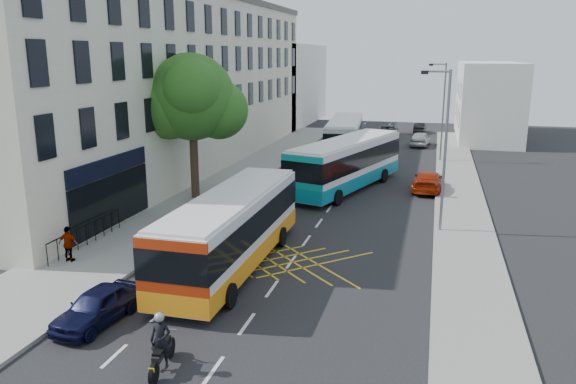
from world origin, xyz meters
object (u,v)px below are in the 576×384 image
Objects in this scene: bus_near at (232,229)px; distant_car_grey at (387,132)px; lamp_far at (442,107)px; parked_car_silver at (192,234)px; motorbike at (161,343)px; lamp_near at (444,143)px; bus_mid at (346,163)px; red_hatchback at (428,181)px; bus_far at (345,136)px; distant_car_silver at (420,139)px; pedestrian_far at (68,244)px; distant_car_dark at (420,128)px; parked_car_blue at (97,306)px; street_tree at (191,98)px.

bus_near reaches higher than distant_car_grey.
lamp_far reaches higher than parked_car_silver.
parked_car_silver is at bearing 101.10° from motorbike.
distant_car_grey is (-5.47, 33.03, -3.97)m from lamp_near.
bus_mid is at bearing 126.77° from lamp_near.
bus_near is 3.26m from parked_car_silver.
parked_car_silver is (-5.07, -13.58, -1.06)m from bus_mid.
distant_car_grey is (3.00, 40.22, -1.04)m from bus_near.
motorbike is at bearing -83.82° from bus_near.
red_hatchback is at bearing 53.95° from parked_car_silver.
bus_far reaches higher than parked_car_silver.
distant_car_grey is at bearing -47.80° from distant_car_silver.
lamp_far is at bearing -119.02° from pedestrian_far.
pedestrian_far reaches higher than distant_car_silver.
bus_far is 26.46m from parked_car_silver.
bus_far reaches higher than distant_car_silver.
parked_car_blue is at bearing 81.37° from distant_car_dark.
lamp_far reaches higher than red_hatchback.
distant_car_grey is at bearing -104.20° from pedestrian_far.
red_hatchback is (7.51, -11.72, -1.07)m from bus_far.
red_hatchback is 28.97m from distant_car_dark.
distant_car_silver is (9.29, 33.55, -0.00)m from parked_car_silver.
parked_car_blue is 24.57m from red_hatchback.
lamp_far is 13.67m from bus_mid.
parked_car_blue is 6.21m from pedestrian_far.
bus_near is 7.12m from pedestrian_far.
distant_car_silver is (-1.80, 8.03, -3.90)m from lamp_far.
bus_mid is 5.53m from red_hatchback.
bus_mid is 30.18m from distant_car_dark.
motorbike is (0.86, -8.15, -0.83)m from bus_near.
lamp_near reaches higher than bus_far.
pedestrian_far is at bearing 75.65° from distant_car_silver.
motorbike is at bearing -68.83° from street_tree.
street_tree reaches higher than red_hatchback.
street_tree reaches higher than parked_car_blue.
distant_car_dark is 2.25× the size of pedestrian_far.
distant_car_silver is at bearing 79.45° from bus_near.
lamp_far reaches higher than distant_car_grey.
lamp_far is 2.27× the size of distant_car_dark.
parked_car_blue is (-11.10, -13.21, -4.01)m from lamp_near.
bus_mid is 20.44m from distant_car_silver.
lamp_near is 0.67× the size of bus_far.
distant_car_dark is (3.27, 4.95, -0.07)m from distant_car_grey.
bus_far is 2.56× the size of distant_car_grey.
motorbike is at bearing 88.29° from distant_car_silver.
lamp_far is at bearing 78.08° from parked_car_blue.
pedestrian_far is (-15.38, -28.73, -3.68)m from lamp_far.
lamp_near is 3.89× the size of motorbike.
red_hatchback is at bearing -130.41° from pedestrian_far.
pedestrian_far is at bearing -93.31° from street_tree.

